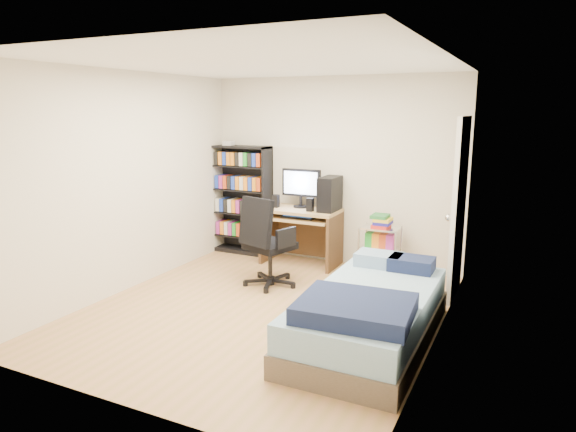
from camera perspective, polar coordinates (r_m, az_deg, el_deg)
The scene contains 7 objects.
room at distance 5.15m, azimuth -2.86°, elevation 2.62°, with size 3.58×4.08×2.58m.
media_shelf at distance 7.46m, azimuth -5.19°, elevation 1.95°, with size 0.88×0.29×1.62m.
computer_desk at distance 6.89m, azimuth 2.42°, elevation 0.23°, with size 1.02×0.59×1.28m.
office_chair at distance 6.10m, azimuth -2.31°, elevation -4.64°, with size 0.81×0.81×1.08m.
wire_cart at distance 6.53m, azimuth 10.22°, elevation -2.28°, with size 0.48×0.34×0.77m.
bed at distance 4.75m, azimuth 9.01°, elevation -10.72°, with size 1.04×2.09×0.59m.
door at distance 5.95m, azimuth 18.45°, elevation 0.82°, with size 0.12×0.80×2.00m.
Camera 1 is at (2.44, -4.46, 2.07)m, focal length 32.00 mm.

